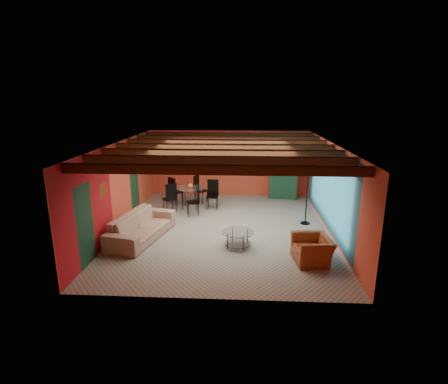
# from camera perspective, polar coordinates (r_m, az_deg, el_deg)

# --- Properties ---
(room) EXTENTS (6.52, 8.01, 2.71)m
(room) POSITION_cam_1_polar(r_m,az_deg,el_deg) (10.70, -0.03, 6.14)
(room) COLOR gray
(room) RESTS_ON ground
(sofa) EXTENTS (1.56, 2.76, 0.76)m
(sofa) POSITION_cam_1_polar(r_m,az_deg,el_deg) (10.63, -13.16, -5.40)
(sofa) COLOR #9B7764
(sofa) RESTS_ON ground
(armchair) EXTENTS (1.00, 1.11, 0.65)m
(armchair) POSITION_cam_1_polar(r_m,az_deg,el_deg) (9.27, 14.07, -8.97)
(armchair) COLOR maroon
(armchair) RESTS_ON ground
(coffee_table) EXTENTS (1.09, 1.09, 0.45)m
(coffee_table) POSITION_cam_1_polar(r_m,az_deg,el_deg) (9.87, 2.22, -7.59)
(coffee_table) COLOR silver
(coffee_table) RESTS_ON ground
(dining_table) EXTENTS (2.21, 2.21, 1.08)m
(dining_table) POSITION_cam_1_polar(r_m,az_deg,el_deg) (13.13, -5.45, -0.33)
(dining_table) COLOR white
(dining_table) RESTS_ON ground
(armoire) EXTENTS (1.12, 0.64, 1.87)m
(armoire) POSITION_cam_1_polar(r_m,az_deg,el_deg) (14.57, 9.45, 2.68)
(armoire) COLOR maroon
(armoire) RESTS_ON ground
(floor_lamp) EXTENTS (0.50, 0.50, 1.87)m
(floor_lamp) POSITION_cam_1_polar(r_m,az_deg,el_deg) (11.68, 13.22, -0.66)
(floor_lamp) COLOR black
(floor_lamp) RESTS_ON ground
(ceiling_fan) EXTENTS (1.50, 1.50, 0.44)m
(ceiling_fan) POSITION_cam_1_polar(r_m,az_deg,el_deg) (10.59, -0.06, 6.04)
(ceiling_fan) COLOR #472614
(ceiling_fan) RESTS_ON ceiling
(painting) EXTENTS (1.05, 0.03, 0.65)m
(painting) POSITION_cam_1_polar(r_m,az_deg,el_deg) (14.67, -2.71, 5.80)
(painting) COLOR black
(painting) RESTS_ON wall_back
(potted_plant) EXTENTS (0.45, 0.40, 0.48)m
(potted_plant) POSITION_cam_1_polar(r_m,az_deg,el_deg) (14.36, 9.66, 7.28)
(potted_plant) COLOR #26661E
(potted_plant) RESTS_ON armoire
(vase) EXTENTS (0.21, 0.21, 0.20)m
(vase) POSITION_cam_1_polar(r_m,az_deg,el_deg) (12.98, -5.53, 2.40)
(vase) COLOR orange
(vase) RESTS_ON dining_table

